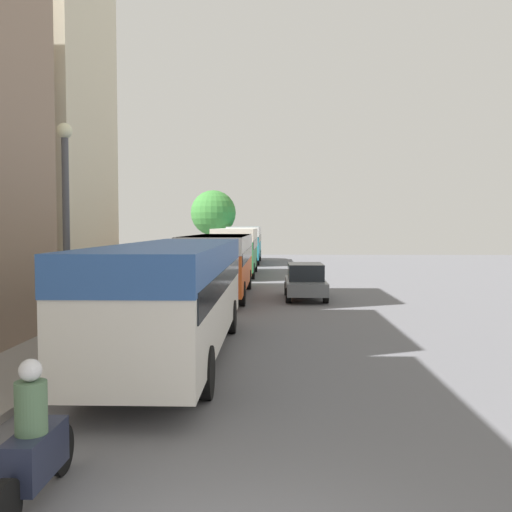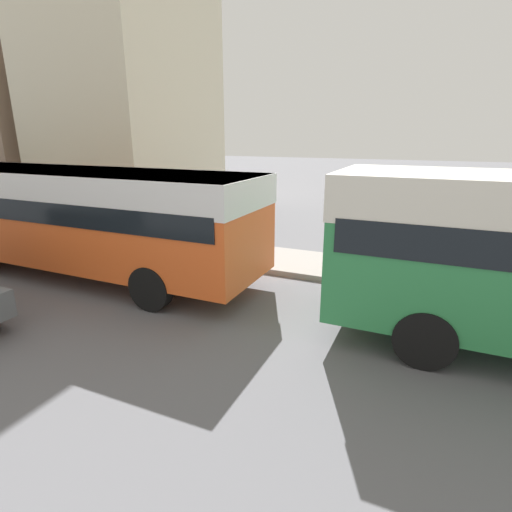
{
  "view_description": "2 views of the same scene",
  "coord_description": "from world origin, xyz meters",
  "px_view_note": "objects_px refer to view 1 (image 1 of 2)",
  "views": [
    {
      "loc": [
        0.42,
        -4.63,
        3.23
      ],
      "look_at": [
        -0.57,
        28.47,
        1.49
      ],
      "focal_mm": 40.0,
      "sensor_mm": 36.0,
      "label": 1
    },
    {
      "loc": [
        5.56,
        29.73,
        3.67
      ],
      "look_at": [
        0.4,
        27.44,
        1.95
      ],
      "focal_mm": 28.0,
      "sensor_mm": 36.0,
      "label": 2
    }
  ],
  "objects_px": {
    "bus_lead": "(176,283)",
    "motorcycle_behind_lead": "(34,447)",
    "bus_following": "(219,257)",
    "car_crossing": "(305,281)",
    "pedestrian_near_curb": "(213,251)",
    "bus_rear": "(245,240)",
    "bus_third_in_line": "(236,245)"
  },
  "relations": [
    {
      "from": "motorcycle_behind_lead",
      "to": "car_crossing",
      "type": "xyz_separation_m",
      "value": [
        4.18,
        18.82,
        0.12
      ]
    },
    {
      "from": "bus_rear",
      "to": "car_crossing",
      "type": "bearing_deg",
      "value": -81.03
    },
    {
      "from": "motorcycle_behind_lead",
      "to": "bus_third_in_line",
      "type": "bearing_deg",
      "value": 89.37
    },
    {
      "from": "bus_lead",
      "to": "motorcycle_behind_lead",
      "type": "distance_m",
      "value": 7.49
    },
    {
      "from": "bus_rear",
      "to": "motorcycle_behind_lead",
      "type": "distance_m",
      "value": 43.4
    },
    {
      "from": "bus_following",
      "to": "motorcycle_behind_lead",
      "type": "xyz_separation_m",
      "value": [
        -0.29,
        -19.61,
        -1.16
      ]
    },
    {
      "from": "motorcycle_behind_lead",
      "to": "pedestrian_near_curb",
      "type": "bearing_deg",
      "value": 93.24
    },
    {
      "from": "bus_following",
      "to": "car_crossing",
      "type": "height_order",
      "value": "bus_following"
    },
    {
      "from": "bus_following",
      "to": "motorcycle_behind_lead",
      "type": "bearing_deg",
      "value": -90.86
    },
    {
      "from": "bus_lead",
      "to": "bus_rear",
      "type": "relative_size",
      "value": 1.12
    },
    {
      "from": "bus_lead",
      "to": "car_crossing",
      "type": "distance_m",
      "value": 12.09
    },
    {
      "from": "bus_rear",
      "to": "bus_third_in_line",
      "type": "bearing_deg",
      "value": -89.81
    },
    {
      "from": "motorcycle_behind_lead",
      "to": "pedestrian_near_curb",
      "type": "relative_size",
      "value": 1.23
    },
    {
      "from": "bus_lead",
      "to": "motorcycle_behind_lead",
      "type": "bearing_deg",
      "value": -92.92
    },
    {
      "from": "bus_third_in_line",
      "to": "pedestrian_near_curb",
      "type": "relative_size",
      "value": 4.99
    },
    {
      "from": "bus_rear",
      "to": "car_crossing",
      "type": "distance_m",
      "value": 24.89
    },
    {
      "from": "bus_lead",
      "to": "pedestrian_near_curb",
      "type": "distance_m",
      "value": 34.93
    },
    {
      "from": "bus_lead",
      "to": "bus_third_in_line",
      "type": "bearing_deg",
      "value": 90.09
    },
    {
      "from": "bus_rear",
      "to": "motorcycle_behind_lead",
      "type": "relative_size",
      "value": 4.22
    },
    {
      "from": "bus_lead",
      "to": "bus_following",
      "type": "height_order",
      "value": "bus_following"
    },
    {
      "from": "bus_following",
      "to": "car_crossing",
      "type": "relative_size",
      "value": 2.35
    },
    {
      "from": "bus_lead",
      "to": "pedestrian_near_curb",
      "type": "relative_size",
      "value": 5.83
    },
    {
      "from": "car_crossing",
      "to": "pedestrian_near_curb",
      "type": "distance_m",
      "value": 24.29
    },
    {
      "from": "car_crossing",
      "to": "bus_third_in_line",
      "type": "bearing_deg",
      "value": -72.48
    },
    {
      "from": "bus_lead",
      "to": "motorcycle_behind_lead",
      "type": "relative_size",
      "value": 4.75
    },
    {
      "from": "bus_following",
      "to": "car_crossing",
      "type": "distance_m",
      "value": 4.1
    },
    {
      "from": "bus_third_in_line",
      "to": "bus_rear",
      "type": "height_order",
      "value": "bus_rear"
    },
    {
      "from": "motorcycle_behind_lead",
      "to": "bus_following",
      "type": "bearing_deg",
      "value": 89.14
    },
    {
      "from": "bus_lead",
      "to": "bus_third_in_line",
      "type": "xyz_separation_m",
      "value": [
        -0.04,
        23.58,
        0.15
      ]
    },
    {
      "from": "bus_following",
      "to": "pedestrian_near_curb",
      "type": "xyz_separation_m",
      "value": [
        -2.68,
        22.59,
        -0.75
      ]
    },
    {
      "from": "bus_lead",
      "to": "bus_third_in_line",
      "type": "relative_size",
      "value": 1.17
    },
    {
      "from": "bus_following",
      "to": "pedestrian_near_curb",
      "type": "relative_size",
      "value": 5.46
    }
  ]
}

